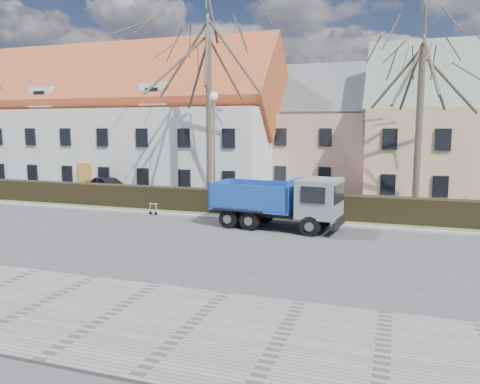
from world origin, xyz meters
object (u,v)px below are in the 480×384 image
(streetlight, at_px, (214,151))
(parked_car_a, at_px, (109,186))
(dump_truck, at_px, (272,201))
(cart_frame, at_px, (150,208))

(streetlight, height_order, parked_car_a, streetlight)
(dump_truck, height_order, parked_car_a, dump_truck)
(streetlight, relative_size, cart_frame, 8.63)
(parked_car_a, bearing_deg, dump_truck, -92.26)
(dump_truck, xyz_separation_m, cart_frame, (-7.30, 1.15, -0.92))
(dump_truck, xyz_separation_m, streetlight, (-4.44, 3.71, 2.16))
(cart_frame, distance_m, parked_car_a, 8.17)
(dump_truck, bearing_deg, streetlight, 146.44)
(cart_frame, bearing_deg, streetlight, 41.87)
(dump_truck, relative_size, streetlight, 0.93)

